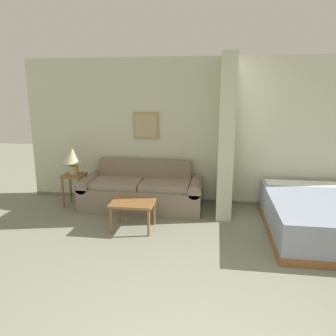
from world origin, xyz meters
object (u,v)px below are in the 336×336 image
Objects in this scene: couch at (142,191)px; table_lamp at (73,157)px; coffee_table at (133,205)px; bed at (321,216)px.

table_lamp is (-1.22, -0.07, 0.59)m from couch.
bed reaches higher than coffee_table.
coffee_table is 0.30× the size of bed.
coffee_table is at bearing -85.56° from couch.
table_lamp is at bearing -176.53° from couch.
couch is 0.94m from coffee_table.
table_lamp is at bearing 146.42° from coffee_table.
bed is at bearing 5.57° from coffee_table.
bed is (2.73, 0.27, -0.11)m from coffee_table.
coffee_table is at bearing -174.43° from bed.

